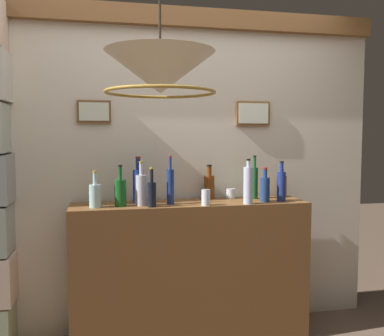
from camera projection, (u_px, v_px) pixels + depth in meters
The scene contains 18 objects.
panelled_rear_partition at pixel (183, 160), 3.25m from camera, with size 3.01×0.15×2.42m.
bar_shelf_unit at pixel (191, 271), 3.05m from camera, with size 1.67×0.38×1.00m, color brown.
liquor_bottle_brandy at pixel (95, 195), 2.80m from camera, with size 0.08×0.08×0.24m.
liquor_bottle_rum at pixel (265, 188), 3.05m from camera, with size 0.07×0.07×0.25m.
liquor_bottle_gin at pixel (281, 185), 3.07m from camera, with size 0.06×0.06×0.29m.
liquor_bottle_rye at pixel (209, 186), 3.18m from camera, with size 0.08×0.08×0.26m.
liquor_bottle_bourbon at pixel (170, 186), 2.93m from camera, with size 0.05×0.05×0.34m.
liquor_bottle_amaro at pixel (141, 189), 2.87m from camera, with size 0.07×0.07×0.30m.
liquor_bottle_mezcal at pixel (138, 185), 2.97m from camera, with size 0.08×0.08×0.33m.
liquor_bottle_scotch at pixel (248, 185), 2.94m from camera, with size 0.07×0.07×0.32m.
liquor_bottle_sherry at pixel (254, 182), 3.19m from camera, with size 0.05×0.05×0.33m.
liquor_bottle_port at pixel (152, 193), 2.82m from camera, with size 0.06×0.06×0.27m.
liquor_bottle_whiskey at pixel (120, 192), 2.85m from camera, with size 0.08×0.08×0.28m.
liquor_bottle_tequila at pixel (282, 186), 3.30m from camera, with size 0.07×0.07×0.22m.
glass_tumbler_rocks at pixel (230, 194), 3.20m from camera, with size 0.07×0.07×0.07m.
glass_tumbler_highball at pixel (206, 198), 2.88m from camera, with size 0.06×0.06×0.11m.
glass_tumbler_shot at pixel (266, 191), 3.24m from camera, with size 0.06×0.06×0.11m.
pendant_lamp at pixel (160, 74), 2.06m from camera, with size 0.55×0.55×0.61m.
Camera 1 is at (-0.61, -2.09, 1.48)m, focal length 39.69 mm.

